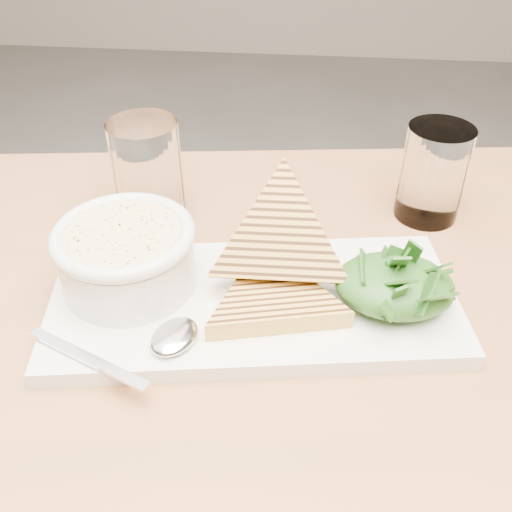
# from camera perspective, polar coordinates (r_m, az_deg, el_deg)

# --- Properties ---
(table_top) EXTENTS (1.26, 0.92, 0.04)m
(table_top) POSITION_cam_1_polar(r_m,az_deg,el_deg) (0.52, -2.36, -12.03)
(table_top) COLOR #8F5F38
(table_top) RESTS_ON ground
(platter) EXTENTS (0.41, 0.23, 0.02)m
(platter) POSITION_cam_1_polar(r_m,az_deg,el_deg) (0.55, -0.21, -4.71)
(platter) COLOR white
(platter) RESTS_ON table_top
(soup_bowl) EXTENTS (0.13, 0.13, 0.05)m
(soup_bowl) POSITION_cam_1_polar(r_m,az_deg,el_deg) (0.55, -12.67, -0.59)
(soup_bowl) COLOR white
(soup_bowl) RESTS_ON platter
(soup) EXTENTS (0.11, 0.11, 0.01)m
(soup) POSITION_cam_1_polar(r_m,az_deg,el_deg) (0.54, -13.11, 1.92)
(soup) COLOR beige
(soup) RESTS_ON soup_bowl
(bowl_rim) EXTENTS (0.13, 0.13, 0.01)m
(bowl_rim) POSITION_cam_1_polar(r_m,az_deg,el_deg) (0.53, -13.14, 2.09)
(bowl_rim) COLOR white
(bowl_rim) RESTS_ON soup_bowl
(sandwich_flat) EXTENTS (0.18, 0.18, 0.02)m
(sandwich_flat) POSITION_cam_1_polar(r_m,az_deg,el_deg) (0.52, 1.76, -4.22)
(sandwich_flat) COLOR gold
(sandwich_flat) RESTS_ON platter
(sandwich_lean) EXTENTS (0.16, 0.17, 0.17)m
(sandwich_lean) POSITION_cam_1_polar(r_m,az_deg,el_deg) (0.53, 2.47, 1.63)
(sandwich_lean) COLOR gold
(sandwich_lean) RESTS_ON sandwich_flat
(salad_base) EXTENTS (0.11, 0.09, 0.04)m
(salad_base) POSITION_cam_1_polar(r_m,az_deg,el_deg) (0.54, 13.66, -2.87)
(salad_base) COLOR #133A0D
(salad_base) RESTS_ON platter
(arugula_pile) EXTENTS (0.11, 0.10, 0.05)m
(arugula_pile) POSITION_cam_1_polar(r_m,az_deg,el_deg) (0.53, 13.75, -2.38)
(arugula_pile) COLOR #346A26
(arugula_pile) RESTS_ON platter
(spoon_bowl) EXTENTS (0.05, 0.06, 0.01)m
(spoon_bowl) POSITION_cam_1_polar(r_m,az_deg,el_deg) (0.50, -8.17, -7.96)
(spoon_bowl) COLOR silver
(spoon_bowl) RESTS_ON platter
(spoon_handle) EXTENTS (0.12, 0.06, 0.00)m
(spoon_handle) POSITION_cam_1_polar(r_m,az_deg,el_deg) (0.50, -16.50, -9.77)
(spoon_handle) COLOR silver
(spoon_handle) RESTS_ON platter
(glass_near) EXTENTS (0.08, 0.08, 0.12)m
(glass_near) POSITION_cam_1_polar(r_m,az_deg,el_deg) (0.66, -10.76, 8.26)
(glass_near) COLOR white
(glass_near) RESTS_ON table_top
(glass_far) EXTENTS (0.07, 0.07, 0.11)m
(glass_far) POSITION_cam_1_polar(r_m,az_deg,el_deg) (0.68, 17.28, 7.89)
(glass_far) COLOR white
(glass_far) RESTS_ON table_top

